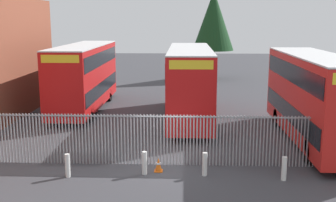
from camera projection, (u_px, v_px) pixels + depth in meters
ground_plane at (171, 120)px, 25.81m from camera, size 100.00×100.00×0.00m
palisade_fence at (144, 138)px, 17.78m from camera, size 16.44×0.14×2.35m
double_decker_bus_near_gate at (314, 95)px, 20.89m from camera, size 2.54×10.81×4.42m
double_decker_bus_behind_fence_left at (84, 74)px, 28.45m from camera, size 2.54×10.81×4.42m
double_decker_bus_behind_fence_right at (190, 81)px, 25.56m from camera, size 2.54×10.81×4.42m
bollard_near_left at (68, 166)px, 16.49m from camera, size 0.20×0.20×0.95m
bollard_center_front at (145, 163)px, 16.77m from camera, size 0.20×0.20×0.95m
bollard_near_right at (205, 164)px, 16.64m from camera, size 0.20×0.20×0.95m
bollard_far_right at (284, 169)px, 16.14m from camera, size 0.20×0.20×0.95m
traffic_cone_by_gate at (158, 165)px, 17.12m from camera, size 0.34×0.34×0.59m
tree_tall_back at (213, 21)px, 42.31m from camera, size 4.20×4.20×8.97m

